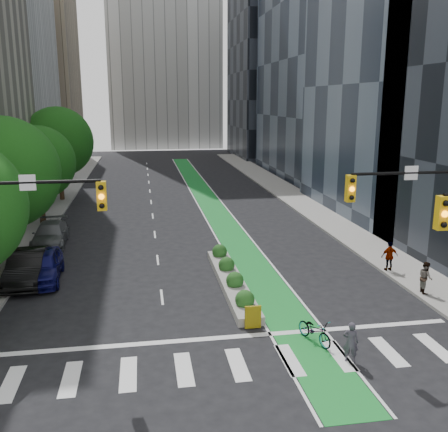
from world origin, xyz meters
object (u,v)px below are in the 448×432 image
object	(u,v)px
parked_car_left_mid	(28,267)
pedestrian_far	(390,256)
pedestrian_near	(426,277)
bicycle	(315,330)
parked_car_left_far	(50,234)
median_planter	(231,279)
parked_car_left_near	(42,266)
cyclist	(351,342)

from	to	relation	value
parked_car_left_mid	pedestrian_far	xyz separation A→B (m)	(19.86, -1.84, 0.14)
pedestrian_near	pedestrian_far	size ratio (longest dim) A/B	0.95
bicycle	parked_car_left_far	xyz separation A→B (m)	(-12.91, 16.13, 0.25)
median_planter	parked_car_left_mid	distance (m)	10.95
parked_car_left_near	parked_car_left_mid	distance (m)	0.72
median_planter	pedestrian_near	xyz separation A→B (m)	(9.35, -2.93, 0.58)
bicycle	pedestrian_far	world-z (taller)	pedestrian_far
cyclist	parked_car_left_far	world-z (taller)	cyclist
cyclist	pedestrian_near	world-z (taller)	pedestrian_near
bicycle	pedestrian_far	xyz separation A→B (m)	(6.95, 7.24, 0.48)
parked_car_left_mid	parked_car_left_near	bearing A→B (deg)	3.06
median_planter	pedestrian_far	distance (m)	9.19
parked_car_left_mid	parked_car_left_far	bearing A→B (deg)	88.32
median_planter	pedestrian_far	size ratio (longest dim) A/B	6.10
cyclist	parked_car_left_near	distance (m)	16.91
median_planter	parked_car_left_near	size ratio (longest dim) A/B	2.05
parked_car_left_near	bicycle	bearing A→B (deg)	-40.00
pedestrian_far	parked_car_left_mid	bearing A→B (deg)	-5.98
cyclist	parked_car_left_far	distance (m)	22.49
bicycle	cyclist	world-z (taller)	cyclist
median_planter	pedestrian_far	bearing A→B (deg)	2.79
median_planter	parked_car_left_far	size ratio (longest dim) A/B	1.96
parked_car_left_mid	pedestrian_far	bearing A→B (deg)	-6.96
pedestrian_near	pedestrian_far	distance (m)	3.38
bicycle	parked_car_left_mid	bearing A→B (deg)	123.67
median_planter	bicycle	distance (m)	7.15
parked_car_left_far	median_planter	bearing A→B (deg)	-43.37
median_planter	parked_car_left_far	bearing A→B (deg)	138.90
cyclist	bicycle	bearing A→B (deg)	-41.36
parked_car_left_far	parked_car_left_mid	bearing A→B (deg)	-92.27
bicycle	parked_car_left_mid	size ratio (longest dim) A/B	0.37
cyclist	pedestrian_far	distance (m)	10.86
bicycle	parked_car_left_near	size ratio (longest dim) A/B	0.39
parked_car_left_far	pedestrian_far	xyz separation A→B (m)	(19.86, -8.89, 0.23)
bicycle	pedestrian_near	xyz separation A→B (m)	(7.14, 3.86, 0.44)
parked_car_left_mid	pedestrian_far	size ratio (longest dim) A/B	3.08
parked_car_left_far	pedestrian_near	xyz separation A→B (m)	(20.05, -12.27, 0.19)
parked_car_left_near	parked_car_left_mid	world-z (taller)	parked_car_left_mid
parked_car_left_far	pedestrian_near	world-z (taller)	pedestrian_near
median_planter	cyclist	world-z (taller)	cyclist
parked_car_left_near	pedestrian_far	xyz separation A→B (m)	(19.14, -1.90, 0.14)
median_planter	parked_car_left_far	distance (m)	14.20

